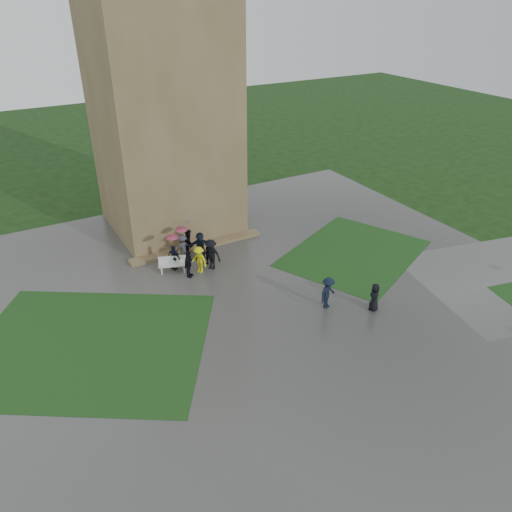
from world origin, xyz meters
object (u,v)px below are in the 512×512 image
bench (173,264)px  pedestrian_near (375,297)px  pedestrian_mid (328,293)px  tower (161,95)px

bench → pedestrian_near: 11.92m
bench → pedestrian_near: bearing=-28.8°
pedestrian_near → bench: bearing=-75.8°
pedestrian_near → pedestrian_mid: bearing=-61.2°
pedestrian_mid → pedestrian_near: 2.45m
pedestrian_mid → tower: bearing=82.1°
tower → pedestrian_mid: bearing=-76.5°
tower → pedestrian_near: (5.39, -15.40, -8.20)m
bench → pedestrian_near: (7.84, -8.98, 0.28)m
tower → pedestrian_near: 18.26m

